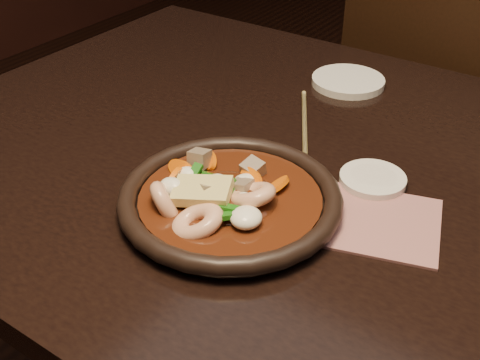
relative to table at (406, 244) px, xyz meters
The scene contains 8 objects.
table is the anchor object (origin of this frame).
chair 0.67m from the table, 101.62° to the left, with size 0.55×0.55×0.97m.
plate 0.26m from the table, 141.05° to the right, with size 0.29×0.29×0.03m.
stirfry 0.28m from the table, 140.69° to the right, with size 0.18×0.19×0.07m.
soy_dish 0.10m from the table, behind, with size 0.09×0.09×0.01m, color silver.
saucer_left 0.37m from the table, 130.14° to the left, with size 0.13×0.13×0.01m, color silver.
chopsticks 0.24m from the table, 159.41° to the left, with size 0.14×0.24×0.01m.
napkin 0.11m from the table, 101.77° to the right, with size 0.14×0.14×0.00m, color #965D5C.
Camera 1 is at (0.18, -0.67, 1.22)m, focal length 45.00 mm.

